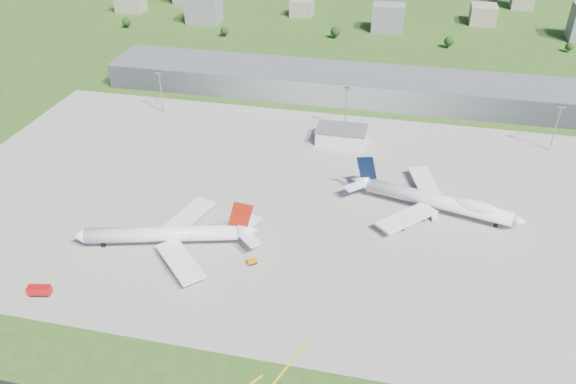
% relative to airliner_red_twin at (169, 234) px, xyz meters
% --- Properties ---
extents(ground, '(1400.00, 1400.00, 0.00)m').
position_rel_airliner_red_twin_xyz_m(ground, '(45.73, 155.29, -5.52)').
color(ground, '#304D18').
rests_on(ground, ground).
extents(apron, '(360.00, 190.00, 0.08)m').
position_rel_airliner_red_twin_xyz_m(apron, '(55.73, 45.29, -5.48)').
color(apron, gray).
rests_on(apron, ground).
extents(terminal, '(300.00, 42.00, 15.00)m').
position_rel_airliner_red_twin_xyz_m(terminal, '(45.73, 170.29, 1.98)').
color(terminal, gray).
rests_on(terminal, ground).
extents(ops_building, '(26.00, 16.00, 8.00)m').
position_rel_airliner_red_twin_xyz_m(ops_building, '(55.73, 105.29, -1.52)').
color(ops_building, silver).
rests_on(ops_building, ground).
extents(mast_west, '(3.50, 2.00, 25.90)m').
position_rel_airliner_red_twin_xyz_m(mast_west, '(-54.27, 120.29, 12.18)').
color(mast_west, gray).
rests_on(mast_west, ground).
extents(mast_center, '(3.50, 2.00, 25.90)m').
position_rel_airliner_red_twin_xyz_m(mast_center, '(55.73, 120.29, 12.18)').
color(mast_center, gray).
rests_on(mast_center, ground).
extents(mast_east, '(3.50, 2.00, 25.90)m').
position_rel_airliner_red_twin_xyz_m(mast_east, '(165.73, 120.29, 12.18)').
color(mast_east, gray).
rests_on(mast_east, ground).
extents(airliner_red_twin, '(74.47, 56.97, 20.74)m').
position_rel_airliner_red_twin_xyz_m(airliner_red_twin, '(0.00, 0.00, 0.00)').
color(airliner_red_twin, white).
rests_on(airliner_red_twin, ground).
extents(airliner_blue_quad, '(76.92, 59.36, 20.31)m').
position_rel_airliner_red_twin_xyz_m(airliner_blue_quad, '(106.55, 48.36, 0.12)').
color(airliner_blue_quad, white).
rests_on(airliner_blue_quad, ground).
extents(fire_truck, '(8.75, 4.73, 3.67)m').
position_rel_airliner_red_twin_xyz_m(fire_truck, '(-35.33, -37.76, -3.70)').
color(fire_truck, '#B50D0C').
rests_on(fire_truck, ground).
extents(tug_yellow, '(4.49, 4.18, 1.92)m').
position_rel_airliner_red_twin_xyz_m(tug_yellow, '(35.97, -3.92, -4.53)').
color(tug_yellow, '#CB790B').
rests_on(tug_yellow, ground).
extents(van_white_near, '(3.68, 5.98, 2.80)m').
position_rel_airliner_red_twin_xyz_m(van_white_near, '(105.45, 42.72, -4.12)').
color(van_white_near, silver).
rests_on(van_white_near, ground).
extents(van_white_far, '(4.85, 2.57, 2.45)m').
position_rel_airliner_red_twin_xyz_m(van_white_far, '(122.69, 53.59, -4.28)').
color(van_white_far, silver).
rests_on(van_white_far, ground).
extents(bldg_far_w, '(24.00, 20.00, 18.00)m').
position_rel_airliner_red_twin_xyz_m(bldg_far_w, '(-174.27, 325.29, 3.48)').
color(bldg_far_w, gray).
rests_on(bldg_far_w, ground).
extents(bldg_w, '(28.00, 22.00, 24.00)m').
position_rel_airliner_red_twin_xyz_m(bldg_w, '(-94.27, 305.29, 6.48)').
color(bldg_w, slate).
rests_on(bldg_w, ground).
extents(bldg_cw, '(20.00, 18.00, 14.00)m').
position_rel_airliner_red_twin_xyz_m(bldg_cw, '(-14.27, 345.29, 1.48)').
color(bldg_cw, gray).
rests_on(bldg_cw, ground).
extents(bldg_c, '(26.00, 20.00, 22.00)m').
position_rel_airliner_red_twin_xyz_m(bldg_c, '(65.73, 315.29, 5.48)').
color(bldg_c, slate).
rests_on(bldg_c, ground).
extents(bldg_ce, '(22.00, 24.00, 16.00)m').
position_rel_airliner_red_twin_xyz_m(bldg_ce, '(145.73, 355.29, 2.48)').
color(bldg_ce, gray).
rests_on(bldg_ce, ground).
extents(tree_far_w, '(7.20, 7.20, 8.80)m').
position_rel_airliner_red_twin_xyz_m(tree_far_w, '(-154.27, 275.29, -0.34)').
color(tree_far_w, '#382314').
rests_on(tree_far_w, ground).
extents(tree_w, '(6.75, 6.75, 8.25)m').
position_rel_airliner_red_twin_xyz_m(tree_w, '(-64.27, 270.29, -0.66)').
color(tree_w, '#382314').
rests_on(tree_w, ground).
extents(tree_c, '(8.10, 8.10, 9.90)m').
position_rel_airliner_red_twin_xyz_m(tree_c, '(25.73, 285.29, 0.31)').
color(tree_c, '#382314').
rests_on(tree_c, ground).
extents(tree_e, '(7.65, 7.65, 9.35)m').
position_rel_airliner_red_twin_xyz_m(tree_e, '(115.73, 280.29, -0.01)').
color(tree_e, '#382314').
rests_on(tree_e, ground).
extents(tree_far_e, '(6.30, 6.30, 7.70)m').
position_rel_airliner_red_twin_xyz_m(tree_far_e, '(205.73, 290.29, -0.99)').
color(tree_far_e, '#382314').
rests_on(tree_far_e, ground).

